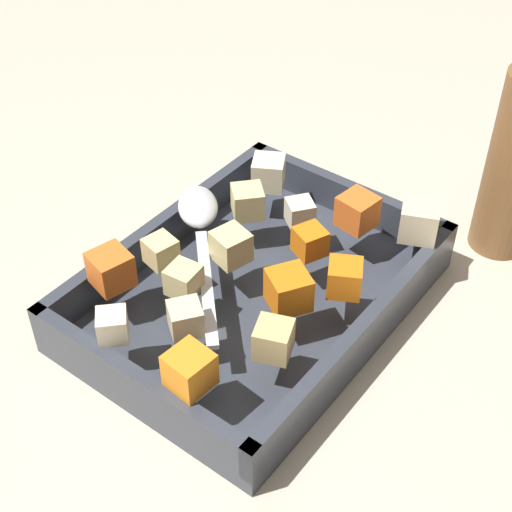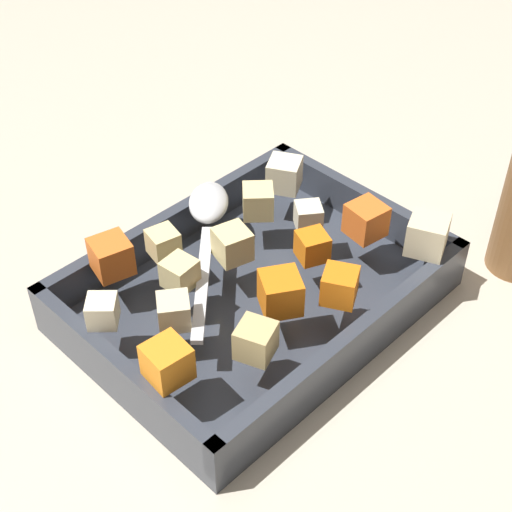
% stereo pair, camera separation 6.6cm
% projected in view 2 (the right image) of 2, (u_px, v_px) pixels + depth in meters
% --- Properties ---
extents(ground_plane, '(4.00, 4.00, 0.00)m').
position_uv_depth(ground_plane, '(252.00, 292.00, 0.72)').
color(ground_plane, '#BCB29E').
extents(baking_dish, '(0.32, 0.23, 0.05)m').
position_uv_depth(baking_dish, '(256.00, 294.00, 0.69)').
color(baking_dish, '#333842').
rests_on(baking_dish, ground_plane).
extents(carrot_chunk_corner_se, '(0.04, 0.04, 0.03)m').
position_uv_depth(carrot_chunk_corner_se, '(280.00, 293.00, 0.62)').
color(carrot_chunk_corner_se, orange).
rests_on(carrot_chunk_corner_se, baking_dish).
extents(carrot_chunk_far_right, '(0.03, 0.03, 0.03)m').
position_uv_depth(carrot_chunk_far_right, '(167.00, 362.00, 0.57)').
color(carrot_chunk_far_right, orange).
rests_on(carrot_chunk_far_right, baking_dish).
extents(carrot_chunk_corner_sw, '(0.04, 0.04, 0.03)m').
position_uv_depth(carrot_chunk_corner_sw, '(366.00, 220.00, 0.69)').
color(carrot_chunk_corner_sw, orange).
rests_on(carrot_chunk_corner_sw, baking_dish).
extents(carrot_chunk_heap_top, '(0.03, 0.03, 0.03)m').
position_uv_depth(carrot_chunk_heap_top, '(312.00, 246.00, 0.67)').
color(carrot_chunk_heap_top, orange).
rests_on(carrot_chunk_heap_top, baking_dish).
extents(carrot_chunk_heap_side, '(0.04, 0.04, 0.03)m').
position_uv_depth(carrot_chunk_heap_side, '(111.00, 256.00, 0.65)').
color(carrot_chunk_heap_side, orange).
rests_on(carrot_chunk_heap_side, baking_dish).
extents(carrot_chunk_center, '(0.04, 0.04, 0.03)m').
position_uv_depth(carrot_chunk_center, '(340.00, 286.00, 0.63)').
color(carrot_chunk_center, orange).
rests_on(carrot_chunk_center, baking_dish).
extents(potato_chunk_mid_right, '(0.04, 0.04, 0.03)m').
position_uv_depth(potato_chunk_mid_right, '(256.00, 340.00, 0.58)').
color(potato_chunk_mid_right, tan).
rests_on(potato_chunk_mid_right, baking_dish).
extents(potato_chunk_front_center, '(0.04, 0.04, 0.03)m').
position_uv_depth(potato_chunk_front_center, '(258.00, 201.00, 0.72)').
color(potato_chunk_front_center, '#E0CC89').
rests_on(potato_chunk_front_center, baking_dish).
extents(potato_chunk_mid_left, '(0.04, 0.04, 0.03)m').
position_uv_depth(potato_chunk_mid_left, '(284.00, 174.00, 0.75)').
color(potato_chunk_mid_left, beige).
rests_on(potato_chunk_mid_left, baking_dish).
extents(potato_chunk_back_center, '(0.04, 0.04, 0.03)m').
position_uv_depth(potato_chunk_back_center, '(232.00, 244.00, 0.67)').
color(potato_chunk_back_center, '#E0CC89').
rests_on(potato_chunk_back_center, baking_dish).
extents(potato_chunk_corner_nw, '(0.03, 0.03, 0.02)m').
position_uv_depth(potato_chunk_corner_nw, '(163.00, 243.00, 0.67)').
color(potato_chunk_corner_nw, '#E0CC89').
rests_on(potato_chunk_corner_nw, baking_dish).
extents(potato_chunk_rim_edge, '(0.04, 0.04, 0.03)m').
position_uv_depth(potato_chunk_rim_edge, '(427.00, 235.00, 0.68)').
color(potato_chunk_rim_edge, beige).
rests_on(potato_chunk_rim_edge, baking_dish).
extents(potato_chunk_near_spoon, '(0.04, 0.04, 0.03)m').
position_uv_depth(potato_chunk_near_spoon, '(174.00, 311.00, 0.61)').
color(potato_chunk_near_spoon, beige).
rests_on(potato_chunk_near_spoon, baking_dish).
extents(potato_chunk_near_right, '(0.03, 0.03, 0.02)m').
position_uv_depth(potato_chunk_near_right, '(102.00, 311.00, 0.61)').
color(potato_chunk_near_right, beige).
rests_on(potato_chunk_near_right, baking_dish).
extents(potato_chunk_near_left, '(0.03, 0.03, 0.03)m').
position_uv_depth(potato_chunk_near_left, '(180.00, 273.00, 0.64)').
color(potato_chunk_near_left, '#E0CC89').
rests_on(potato_chunk_near_left, baking_dish).
extents(parsnip_chunk_corner_ne, '(0.03, 0.03, 0.02)m').
position_uv_depth(parsnip_chunk_corner_ne, '(308.00, 216.00, 0.70)').
color(parsnip_chunk_corner_ne, beige).
rests_on(parsnip_chunk_corner_ne, baking_dish).
extents(serving_spoon, '(0.16, 0.16, 0.02)m').
position_uv_depth(serving_spoon, '(208.00, 212.00, 0.71)').
color(serving_spoon, silver).
rests_on(serving_spoon, baking_dish).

